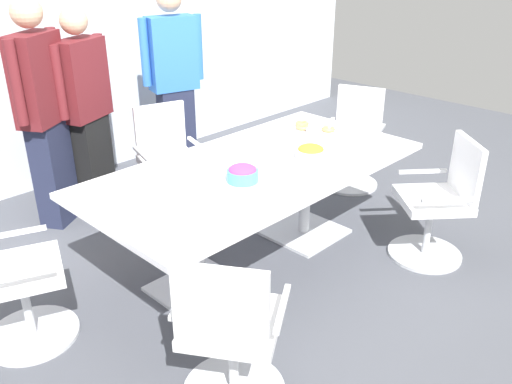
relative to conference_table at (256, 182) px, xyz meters
The scene contains 16 objects.
ground_plane 0.63m from the conference_table, ahead, with size 10.00×10.00×0.01m, color #4C4F56.
back_wall 2.52m from the conference_table, 90.00° to the left, with size 8.00×0.10×2.80m, color silver.
conference_table is the anchor object (origin of this frame).
office_chair_0 1.12m from the conference_table, 86.29° to the left, with size 0.67×0.67×0.91m.
office_chair_1 1.66m from the conference_table, 166.70° to the left, with size 0.70×0.70×0.91m.
office_chair_2 1.38m from the conference_table, 141.03° to the right, with size 0.75×0.75×0.91m.
office_chair_3 1.34m from the conference_table, 43.21° to the right, with size 0.76×0.76×0.91m.
office_chair_4 1.68m from the conference_table, 10.69° to the left, with size 0.69×0.69×0.91m.
person_standing_0 1.78m from the conference_table, 113.78° to the left, with size 0.56×0.42×1.80m.
person_standing_1 1.70m from the conference_table, 101.40° to the left, with size 0.59×0.37×1.70m.
person_standing_2 1.87m from the conference_table, 69.25° to the left, with size 0.61×0.33×1.78m.
snack_bowl_candy_mix 0.33m from the conference_table, 154.24° to the right, with size 0.20×0.20×0.11m.
snack_bowl_chips_orange 0.44m from the conference_table, 28.39° to the right, with size 0.21×0.21×0.11m.
donut_platter 0.94m from the conference_table, 12.17° to the left, with size 0.35×0.35×0.04m.
plate_stack 0.59m from the conference_table, 161.34° to the left, with size 0.22×0.22×0.04m.
napkin_pile 0.27m from the conference_table, 97.52° to the left, with size 0.15×0.15×0.07m, color white.
Camera 1 is at (-2.46, -2.40, 2.17)m, focal length 38.07 mm.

